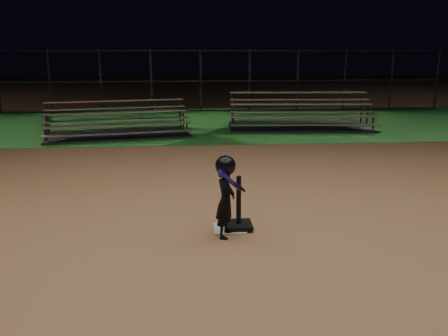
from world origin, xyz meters
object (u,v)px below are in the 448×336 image
(child_batter, at_px, (226,194))
(bleacher_right, at_px, (300,121))
(home_plate, at_px, (230,228))
(batting_tee, at_px, (239,218))
(bleacher_left, at_px, (118,129))

(child_batter, relative_size, bleacher_right, 0.24)
(home_plate, height_order, bleacher_right, bleacher_right)
(child_batter, distance_m, bleacher_right, 9.46)
(batting_tee, height_order, child_batter, child_batter)
(home_plate, xyz_separation_m, bleacher_left, (-2.63, 7.63, 0.20))
(home_plate, distance_m, child_batter, 0.65)
(home_plate, distance_m, bleacher_right, 9.19)
(batting_tee, xyz_separation_m, child_batter, (-0.21, -0.28, 0.45))
(child_batter, bearing_deg, home_plate, 2.97)
(home_plate, relative_size, bleacher_right, 0.10)
(bleacher_left, distance_m, bleacher_right, 5.82)
(child_batter, xyz_separation_m, bleacher_right, (3.18, 8.91, -0.37))
(child_batter, bearing_deg, bleacher_right, 0.09)
(batting_tee, bearing_deg, child_batter, -126.97)
(home_plate, bearing_deg, bleacher_right, 70.26)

